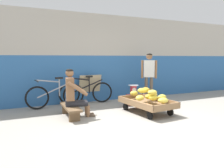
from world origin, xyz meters
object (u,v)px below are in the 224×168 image
at_px(banana_cart, 147,104).
at_px(sign_board, 90,88).
at_px(plastic_crate, 133,100).
at_px(shopping_bag, 148,103).
at_px(weighing_scale, 133,90).
at_px(bicycle_near_left, 56,95).
at_px(bicycle_far_left, 86,92).
at_px(low_bench, 70,109).
at_px(customer_adult, 149,72).
at_px(vendor_seated, 74,93).

bearing_deg(banana_cart, sign_board, 114.31).
xyz_separation_m(plastic_crate, shopping_bag, (0.21, -0.46, -0.03)).
distance_m(weighing_scale, bicycle_near_left, 2.25).
bearing_deg(weighing_scale, sign_board, 138.61).
xyz_separation_m(plastic_crate, sign_board, (-1.05, 0.93, 0.28)).
distance_m(weighing_scale, bicycle_far_left, 1.44).
height_order(weighing_scale, sign_board, sign_board).
relative_size(low_bench, plastic_crate, 3.08).
distance_m(low_bench, customer_adult, 2.84).
bearing_deg(bicycle_far_left, plastic_crate, -31.06).
distance_m(plastic_crate, weighing_scale, 0.30).
height_order(low_bench, shopping_bag, low_bench).
distance_m(low_bench, bicycle_near_left, 1.16).
bearing_deg(plastic_crate, bicycle_near_left, 165.13).
bearing_deg(vendor_seated, sign_board, 58.97).
xyz_separation_m(weighing_scale, shopping_bag, (0.21, -0.46, -0.33)).
height_order(low_bench, bicycle_far_left, bicycle_far_left).
relative_size(plastic_crate, customer_adult, 0.24).
height_order(vendor_seated, plastic_crate, vendor_seated).
distance_m(banana_cart, low_bench, 1.91).
xyz_separation_m(weighing_scale, bicycle_near_left, (-2.17, 0.58, -0.10)).
distance_m(sign_board, customer_adult, 1.93).
bearing_deg(sign_board, vendor_seated, -121.03).
bearing_deg(vendor_seated, shopping_bag, 3.20).
height_order(bicycle_near_left, customer_adult, customer_adult).
height_order(low_bench, sign_board, sign_board).
bearing_deg(shopping_bag, low_bench, -177.31).
bearing_deg(banana_cart, bicycle_far_left, 121.09).
bearing_deg(bicycle_far_left, banana_cart, -58.91).
xyz_separation_m(banana_cart, customer_adult, (0.80, 1.09, 0.71)).
xyz_separation_m(vendor_seated, bicycle_near_left, (-0.21, 1.16, -0.21)).
xyz_separation_m(vendor_seated, customer_adult, (2.57, 0.67, 0.38)).
distance_m(bicycle_near_left, customer_adult, 2.89).
relative_size(low_bench, bicycle_near_left, 0.67).
bearing_deg(customer_adult, low_bench, -166.08).
distance_m(low_bench, shopping_bag, 2.26).
bearing_deg(bicycle_far_left, weighing_scale, -31.10).
xyz_separation_m(bicycle_far_left, sign_board, (0.18, 0.18, 0.08)).
relative_size(weighing_scale, customer_adult, 0.20).
relative_size(low_bench, shopping_bag, 4.61).
bearing_deg(weighing_scale, banana_cart, -100.50).
distance_m(low_bench, plastic_crate, 2.12).
bearing_deg(low_bench, bicycle_near_left, 96.20).
relative_size(banana_cart, vendor_seated, 1.32).
height_order(plastic_crate, shopping_bag, plastic_crate).
xyz_separation_m(bicycle_near_left, shopping_bag, (2.38, -1.04, -0.23)).
bearing_deg(bicycle_near_left, sign_board, 17.43).
bearing_deg(bicycle_far_left, shopping_bag, -39.82).
bearing_deg(shopping_bag, bicycle_far_left, 140.18).
xyz_separation_m(low_bench, plastic_crate, (2.05, 0.57, -0.05)).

